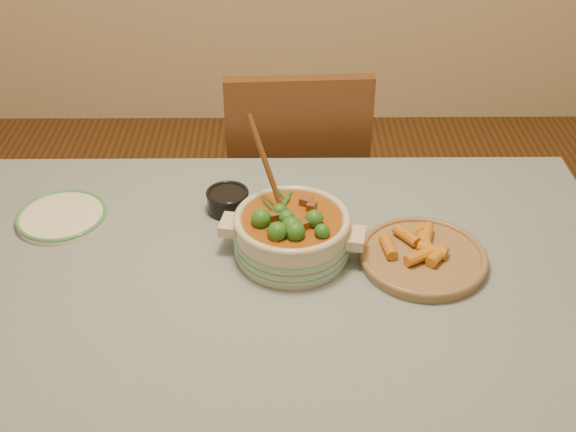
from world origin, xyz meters
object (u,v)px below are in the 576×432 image
Objects in this scene: condiment_bowl at (228,200)px; chair_far at (296,177)px; white_plate at (62,216)px; fried_plate at (423,255)px; dining_table at (274,307)px; stew_casserole at (292,231)px.

chair_far is at bearing 69.59° from condiment_bowl.
white_plate is at bearing -174.72° from condiment_bowl.
white_plate is 0.84× the size of fried_plate.
fried_plate reaches higher than dining_table.
fried_plate is 0.36× the size of chair_far.
stew_casserole is (0.04, 0.09, 0.16)m from dining_table.
stew_casserole reaches higher than fried_plate.
fried_plate is 0.81m from chair_far.
chair_far reaches higher than white_plate.
dining_table is 4.78× the size of stew_casserole.
dining_table is 1.76× the size of chair_far.
fried_plate is at bearing -24.90° from condiment_bowl.
chair_far is at bearing 85.16° from dining_table.
white_plate is 0.92m from fried_plate.
dining_table is at bearing -171.35° from fried_plate.
fried_plate is (0.90, -0.18, 0.01)m from white_plate.
stew_casserole is at bearing -48.77° from condiment_bowl.
condiment_bowl is 0.14× the size of chair_far.
dining_table is at bearing -23.23° from white_plate.
stew_casserole is 0.25m from condiment_bowl.
fried_plate is (0.31, -0.03, -0.05)m from stew_casserole.
stew_casserole is 2.60× the size of condiment_bowl.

